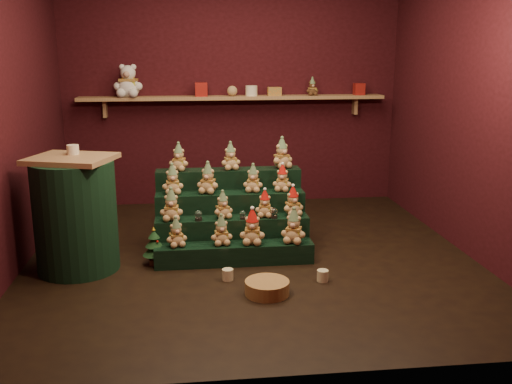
{
  "coord_description": "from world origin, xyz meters",
  "views": [
    {
      "loc": [
        -0.53,
        -4.91,
        1.84
      ],
      "look_at": [
        0.08,
        0.25,
        0.55
      ],
      "focal_mm": 40.0,
      "sensor_mm": 36.0,
      "label": 1
    }
  ],
  "objects": [
    {
      "name": "teddy_6",
      "position": [
        0.14,
        0.06,
        0.48
      ],
      "size": [
        0.2,
        0.18,
        0.25
      ],
      "primitive_type": null,
      "rotation": [
        0.0,
        0.0,
        -0.15
      ],
      "color": "tan",
      "rests_on": "riser_tier_midfront"
    },
    {
      "name": "gift_tin_red_b",
      "position": [
        1.52,
        1.85,
        1.39
      ],
      "size": [
        0.12,
        0.12,
        0.14
      ],
      "primitive_type": "cube",
      "color": "maroon",
      "rests_on": "back_shelf"
    },
    {
      "name": "teddy_2",
      "position": [
        -0.0,
        -0.16,
        0.34
      ],
      "size": [
        0.25,
        0.23,
        0.31
      ],
      "primitive_type": null,
      "rotation": [
        0.0,
        0.0,
        -0.16
      ],
      "color": "tan",
      "rests_on": "riser_tier_front"
    },
    {
      "name": "back_wall",
      "position": [
        0.0,
        2.05,
        1.4
      ],
      "size": [
        4.0,
        0.1,
        2.8
      ],
      "primitive_type": "cube",
      "color": "black",
      "rests_on": "ground"
    },
    {
      "name": "back_shelf",
      "position": [
        0.0,
        1.87,
        1.29
      ],
      "size": [
        3.6,
        0.26,
        0.24
      ],
      "color": "#AA7E55",
      "rests_on": "ground"
    },
    {
      "name": "teddy_0",
      "position": [
        -0.67,
        -0.15,
        0.31
      ],
      "size": [
        0.22,
        0.21,
        0.26
      ],
      "primitive_type": null,
      "rotation": [
        0.0,
        0.0,
        0.29
      ],
      "color": "tan",
      "rests_on": "riser_tier_front"
    },
    {
      "name": "teddy_12",
      "position": [
        -0.64,
        0.5,
        0.85
      ],
      "size": [
        0.22,
        0.21,
        0.26
      ],
      "primitive_type": null,
      "rotation": [
        0.0,
        0.0,
        -0.26
      ],
      "color": "tan",
      "rests_on": "riser_tier_back"
    },
    {
      "name": "table_ornament",
      "position": [
        -1.51,
        -0.03,
        1.03
      ],
      "size": [
        0.1,
        0.1,
        0.08
      ],
      "primitive_type": "cylinder",
      "color": "beige",
      "rests_on": "side_table"
    },
    {
      "name": "wicker_basket",
      "position": [
        0.04,
        -0.85,
        0.05
      ],
      "size": [
        0.45,
        0.45,
        0.11
      ],
      "primitive_type": "cylinder",
      "rotation": [
        0.0,
        0.0,
        0.38
      ],
      "color": "#AA8144",
      "rests_on": "ground"
    },
    {
      "name": "teddy_1",
      "position": [
        -0.27,
        -0.15,
        0.31
      ],
      "size": [
        0.21,
        0.19,
        0.27
      ],
      "primitive_type": null,
      "rotation": [
        0.0,
        0.0,
        0.11
      ],
      "color": "tan",
      "rests_on": "riser_tier_front"
    },
    {
      "name": "mini_christmas_tree",
      "position": [
        -0.86,
        -0.11,
        0.17
      ],
      "size": [
        0.21,
        0.21,
        0.35
      ],
      "rotation": [
        0.0,
        0.0,
        -0.33
      ],
      "color": "#4B291B",
      "rests_on": "ground"
    },
    {
      "name": "mug_left",
      "position": [
        -0.25,
        -0.53,
        0.05
      ],
      "size": [
        0.09,
        0.09,
        0.09
      ],
      "primitive_type": "cylinder",
      "color": "beige",
      "rests_on": "ground"
    },
    {
      "name": "gift_tin_cream",
      "position": [
        0.21,
        1.85,
        1.38
      ],
      "size": [
        0.14,
        0.14,
        0.12
      ],
      "primitive_type": "cylinder",
      "color": "beige",
      "rests_on": "back_shelf"
    },
    {
      "name": "teddy_10",
      "position": [
        0.06,
        0.3,
        0.67
      ],
      "size": [
        0.22,
        0.21,
        0.26
      ],
      "primitive_type": null,
      "rotation": [
        0.0,
        0.0,
        -0.23
      ],
      "color": "tan",
      "rests_on": "riser_tier_midback"
    },
    {
      "name": "teddy_9",
      "position": [
        -0.37,
        0.3,
        0.68
      ],
      "size": [
        0.26,
        0.25,
        0.29
      ],
      "primitive_type": null,
      "rotation": [
        0.0,
        0.0,
        -0.36
      ],
      "color": "tan",
      "rests_on": "riser_tier_midback"
    },
    {
      "name": "left_wall",
      "position": [
        -2.05,
        0.0,
        1.4
      ],
      "size": [
        0.1,
        4.0,
        2.8
      ],
      "primitive_type": "cube",
      "color": "black",
      "rests_on": "ground"
    },
    {
      "name": "teddy_11",
      "position": [
        0.34,
        0.3,
        0.67
      ],
      "size": [
        0.22,
        0.21,
        0.25
      ],
      "primitive_type": null,
      "rotation": [
        0.0,
        0.0,
        -0.3
      ],
      "color": "tan",
      "rests_on": "riser_tier_midback"
    },
    {
      "name": "brown_bear",
      "position": [
        0.94,
        1.84,
        1.42
      ],
      "size": [
        0.16,
        0.15,
        0.21
      ],
      "primitive_type": null,
      "rotation": [
        0.0,
        0.0,
        0.1
      ],
      "color": "#51301B",
      "rests_on": "back_shelf"
    },
    {
      "name": "snow_globe_a",
      "position": [
        -0.47,
        0.01,
        0.41
      ],
      "size": [
        0.07,
        0.07,
        0.09
      ],
      "color": "black",
      "rests_on": "riser_tier_midfront"
    },
    {
      "name": "mug_right",
      "position": [
        0.52,
        -0.64,
        0.05
      ],
      "size": [
        0.09,
        0.09,
        0.09
      ],
      "primitive_type": "cylinder",
      "color": "beige",
      "rests_on": "ground"
    },
    {
      "name": "white_bear",
      "position": [
        -1.21,
        1.84,
        1.55
      ],
      "size": [
        0.37,
        0.34,
        0.47
      ],
      "primitive_type": null,
      "rotation": [
        0.0,
        0.0,
        -0.13
      ],
      "color": "white",
      "rests_on": "back_shelf"
    },
    {
      "name": "riser_tier_front",
      "position": [
        -0.16,
        -0.15,
        0.09
      ],
      "size": [
        1.4,
        0.22,
        0.18
      ],
      "primitive_type": "cube",
      "color": "black",
      "rests_on": "ground"
    },
    {
      "name": "right_wall",
      "position": [
        2.05,
        0.0,
        1.4
      ],
      "size": [
        0.1,
        4.0,
        2.8
      ],
      "primitive_type": "cube",
      "color": "black",
      "rests_on": "ground"
    },
    {
      "name": "teddy_4",
      "position": [
        -0.71,
        0.05,
        0.5
      ],
      "size": [
        0.21,
        0.19,
        0.29
      ],
      "primitive_type": null,
      "rotation": [
        0.0,
        0.0,
        -0.04
      ],
      "color": "tan",
      "rests_on": "riser_tier_midfront"
    },
    {
      "name": "front_wall",
      "position": [
        0.0,
        -2.05,
        1.4
      ],
      "size": [
        4.0,
        0.1,
        2.8
      ],
      "primitive_type": "cube",
      "color": "black",
      "rests_on": "ground"
    },
    {
      "name": "riser_tier_back",
      "position": [
        -0.16,
        0.51,
        0.36
      ],
      "size": [
        1.4,
        0.22,
        0.72
      ],
      "primitive_type": "cube",
      "color": "black",
      "rests_on": "ground"
    },
    {
      "name": "snow_globe_b",
      "position": [
        -0.07,
        0.01,
        0.4
      ],
      "size": [
        0.06,
        0.06,
        0.08
      ],
      "color": "black",
      "rests_on": "riser_tier_midfront"
    },
    {
      "name": "riser_tier_midback",
      "position": [
        -0.16,
        0.29,
        0.27
      ],
      "size": [
        1.4,
        0.22,
        0.54
      ],
      "primitive_type": "cube",
      "color": "black",
      "rests_on": "ground"
    },
    {
      "name": "teddy_8",
      "position": [
        -0.7,
        0.3,
        0.68
      ],
      "size": [
        0.22,
        0.2,
        0.28
      ],
      "primitive_type": null,
      "rotation": [
        0.0,
        0.0,
        0.11
      ],
      "color": "tan",
      "rests_on": "riser_tier_midback"
    },
    {
      "name": "teddy_3",
      "position": [
        0.37,
        -0.17,
        0.33
      ],
      "size": [
        0.28,
        0.27,
        0.31
      ],
      "primitive_type": null,
      "rotation": [
        0.0,
        0.0,
        -0.38
      ],
      "color": "tan",
      "rests_on": "riser_tier_front"
    },
    {
      "name": "side_table",
      "position": [
        -1.51,
        -0.13,
        0.49
      ],
      "size": [
        0.78,
        0.71,
        0.99
      ],
      "rotation": [
        0.0,
        0.0,
        -0.31
      ],
      "color": "#AA7E55",
      "rests_on": "ground"
    },
    {
      "name": "ground",
      "position": [
        0.0,
        0.0,
        0.0
      ],
      "size": [
        4.0,
        4.0,
        0.0
      ],
      "primitive_type": "plane",
      "color": "black",
      "rests_on": "ground"
    },
    {
      "name": "teddy_14",
      "position": [
        0.36,
        0.51,
        0.87
      ],
      "size": [
        0.27,
        0.26,
        0.3
      ],
      "primitive_type": null,
      "rotation": [
        0.0,
        0.0,
        0.43
      ],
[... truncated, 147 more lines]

